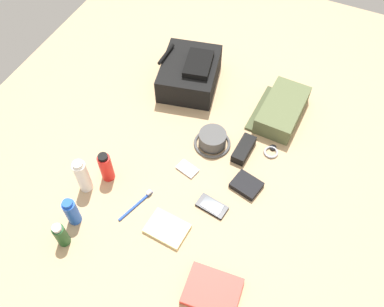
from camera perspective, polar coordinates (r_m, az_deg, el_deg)
name	(u,v)px	position (r m, az deg, el deg)	size (l,w,h in m)	color
ground_plane	(192,161)	(1.73, 0.00, -0.99)	(2.64, 2.02, 0.02)	tan
backpack	(190,73)	(1.95, -0.27, 11.06)	(0.36, 0.31, 0.15)	black
toiletry_pouch	(281,110)	(1.87, 12.25, 5.94)	(0.30, 0.21, 0.08)	#56603D
bucket_hat	(212,140)	(1.74, 2.84, 1.89)	(0.16, 0.16, 0.07)	#4E4E4E
shampoo_bottle	(61,235)	(1.56, -17.65, -10.66)	(0.04, 0.04, 0.12)	#19471E
deodorant_spray	(72,212)	(1.58, -16.30, -7.73)	(0.05, 0.05, 0.13)	blue
toothpaste_tube	(83,176)	(1.63, -14.88, -3.02)	(0.05, 0.05, 0.17)	white
sunscreen_spray	(106,167)	(1.65, -11.80, -1.84)	(0.05, 0.05, 0.15)	red
paperback_novel	(212,291)	(1.47, 2.83, -18.46)	(0.16, 0.20, 0.03)	red
cell_phone	(212,206)	(1.60, 2.77, -7.28)	(0.08, 0.12, 0.01)	black
media_player	(187,169)	(1.68, -0.63, -2.15)	(0.07, 0.09, 0.01)	#B7B7BC
wristwatch	(271,152)	(1.76, 10.89, 0.27)	(0.07, 0.06, 0.01)	#99999E
toothbrush	(138,204)	(1.62, -7.51, -6.88)	(0.17, 0.06, 0.02)	blue
wallet	(246,185)	(1.65, 7.53, -4.33)	(0.09, 0.11, 0.02)	black
notepad	(167,228)	(1.56, -3.46, -10.30)	(0.11, 0.15, 0.02)	beige
sunglasses_case	(244,149)	(1.74, 7.15, 0.60)	(0.14, 0.06, 0.04)	black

